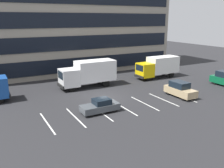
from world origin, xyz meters
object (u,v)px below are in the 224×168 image
Objects in this scene: suv_tan at (180,89)px; sedan_charcoal at (100,106)px; box_truck_white at (89,73)px; box_truck_yellow at (158,66)px.

sedan_charcoal is at bearing 179.74° from suv_tan.
box_truck_white reaches higher than sedan_charcoal.
box_truck_yellow is at bearing 31.10° from sedan_charcoal.
suv_tan is (-4.02, -9.14, -1.02)m from box_truck_yellow.
box_truck_yellow is 10.04m from suv_tan.
box_truck_white is 2.00× the size of sedan_charcoal.
box_truck_white is at bearing 130.71° from suv_tan.
suv_tan reaches higher than sedan_charcoal.
box_truck_white is at bearing 73.16° from sedan_charcoal.
box_truck_white reaches higher than box_truck_yellow.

